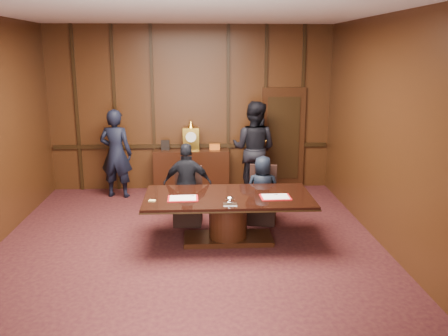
% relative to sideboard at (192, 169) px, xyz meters
% --- Properties ---
extents(room, '(7.00, 7.04, 3.50)m').
position_rel_sideboard_xyz_m(room, '(0.07, -3.12, 1.24)').
color(room, black).
rests_on(room, ground).
extents(sideboard, '(1.60, 0.45, 1.54)m').
position_rel_sideboard_xyz_m(sideboard, '(0.00, 0.00, 0.00)').
color(sideboard, black).
rests_on(sideboard, ground).
extents(conference_table, '(2.62, 1.32, 0.76)m').
position_rel_sideboard_xyz_m(conference_table, '(0.61, -2.86, 0.02)').
color(conference_table, black).
rests_on(conference_table, ground).
extents(folder_left, '(0.47, 0.34, 0.02)m').
position_rel_sideboard_xyz_m(folder_left, '(-0.09, -3.00, 0.28)').
color(folder_left, '#B31015').
rests_on(folder_left, conference_table).
extents(folder_right, '(0.47, 0.34, 0.02)m').
position_rel_sideboard_xyz_m(folder_right, '(1.33, -3.00, 0.28)').
color(folder_right, '#B31015').
rests_on(folder_right, conference_table).
extents(inkstand, '(0.20, 0.14, 0.12)m').
position_rel_sideboard_xyz_m(inkstand, '(0.61, -3.31, 0.33)').
color(inkstand, white).
rests_on(inkstand, conference_table).
extents(notepad, '(0.11, 0.09, 0.01)m').
position_rel_sideboard_xyz_m(notepad, '(-0.55, -3.08, 0.28)').
color(notepad, '#EEC774').
rests_on(notepad, conference_table).
extents(chair_left, '(0.51, 0.51, 0.99)m').
position_rel_sideboard_xyz_m(chair_left, '(-0.04, -1.99, -0.19)').
color(chair_left, black).
rests_on(chair_left, ground).
extents(chair_right, '(0.57, 0.57, 0.99)m').
position_rel_sideboard_xyz_m(chair_right, '(1.27, -1.99, -0.19)').
color(chair_right, black).
rests_on(chair_right, ground).
extents(signatory_left, '(0.86, 0.41, 1.44)m').
position_rel_sideboard_xyz_m(signatory_left, '(-0.04, -2.06, 0.23)').
color(signatory_left, black).
rests_on(signatory_left, ground).
extents(signatory_right, '(0.63, 0.45, 1.21)m').
position_rel_sideboard_xyz_m(signatory_right, '(1.26, -2.06, 0.12)').
color(signatory_right, black).
rests_on(signatory_right, ground).
extents(witness_left, '(0.74, 0.56, 1.83)m').
position_rel_sideboard_xyz_m(witness_left, '(-1.53, -0.34, 0.43)').
color(witness_left, black).
rests_on(witness_left, ground).
extents(witness_right, '(1.18, 1.08, 1.97)m').
position_rel_sideboard_xyz_m(witness_right, '(1.30, -0.35, 0.50)').
color(witness_right, black).
rests_on(witness_right, ground).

